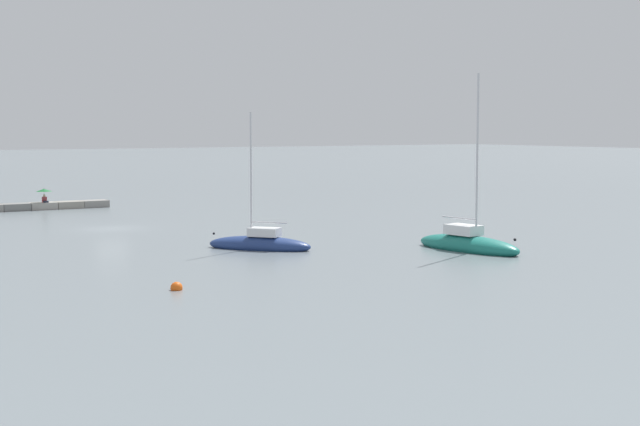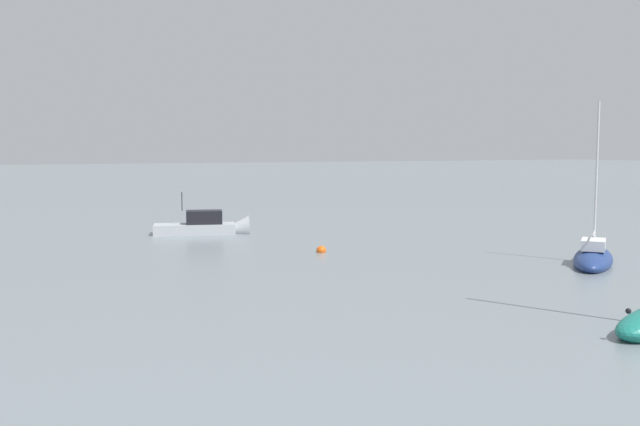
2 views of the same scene
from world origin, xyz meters
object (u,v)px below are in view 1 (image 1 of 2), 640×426
at_px(person_seated_maroon_left, 45,200).
at_px(sailboat_navy_mid, 260,244).
at_px(mooring_buoy_near, 177,288).
at_px(sailboat_teal_far, 468,244).
at_px(umbrella_open_green, 44,190).

relative_size(person_seated_maroon_left, sailboat_navy_mid, 0.08).
xyz_separation_m(person_seated_maroon_left, mooring_buoy_near, (6.06, 45.29, -0.81)).
relative_size(person_seated_maroon_left, sailboat_teal_far, 0.07).
relative_size(sailboat_navy_mid, mooring_buoy_near, 15.46).
xyz_separation_m(umbrella_open_green, sailboat_navy_mid, (-3.91, 34.69, -1.45)).
distance_m(person_seated_maroon_left, mooring_buoy_near, 45.70).
distance_m(sailboat_navy_mid, mooring_buoy_near, 14.65).
distance_m(person_seated_maroon_left, umbrella_open_green, 0.88).
bearing_deg(umbrella_open_green, sailboat_teal_far, 109.07).
relative_size(umbrella_open_green, sailboat_teal_far, 0.13).
height_order(sailboat_teal_far, mooring_buoy_near, sailboat_teal_far).
distance_m(umbrella_open_green, mooring_buoy_near, 45.87).
height_order(person_seated_maroon_left, sailboat_teal_far, sailboat_teal_far).
bearing_deg(person_seated_maroon_left, sailboat_teal_far, 99.08).
bearing_deg(sailboat_teal_far, person_seated_maroon_left, -79.32).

